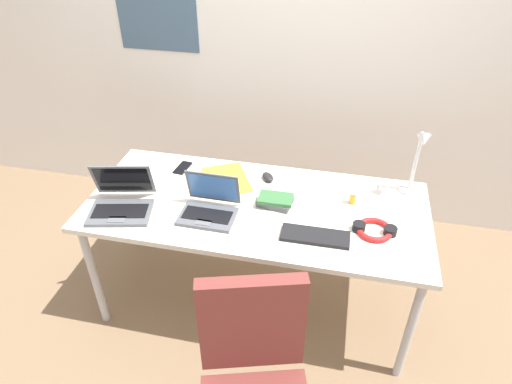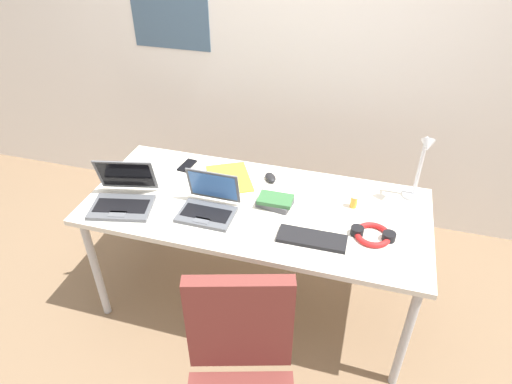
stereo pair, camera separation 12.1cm
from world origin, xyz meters
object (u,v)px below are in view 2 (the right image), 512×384
object	(u,v)px
desk_lamp	(421,168)
pill_bottle	(354,201)
headphones	(373,234)
book_stack	(275,201)
paper_folder_center	(229,178)
external_keyboard	(312,239)
computer_mouse	(270,177)
cell_phone	(187,165)
laptop_far_corner	(123,197)
laptop_center	(208,205)

from	to	relation	value
desk_lamp	pill_bottle	distance (m)	0.37
desk_lamp	headphones	size ratio (longest dim) A/B	1.87
book_stack	paper_folder_center	xyz separation A→B (m)	(-0.31, 0.17, -0.02)
external_keyboard	book_stack	world-z (taller)	book_stack
book_stack	computer_mouse	bearing A→B (deg)	110.31
cell_phone	pill_bottle	bearing A→B (deg)	-0.57
desk_lamp	book_stack	world-z (taller)	desk_lamp
laptop_far_corner	external_keyboard	bearing A→B (deg)	-0.66
computer_mouse	paper_folder_center	distance (m)	0.24
headphones	paper_folder_center	size ratio (longest dim) A/B	0.69
laptop_center	cell_phone	bearing A→B (deg)	126.56
computer_mouse	pill_bottle	world-z (taller)	pill_bottle
cell_phone	desk_lamp	bearing A→B (deg)	8.04
laptop_center	computer_mouse	bearing A→B (deg)	58.53
computer_mouse	book_stack	distance (m)	0.24
headphones	pill_bottle	bearing A→B (deg)	117.92
cell_phone	book_stack	distance (m)	0.64
cell_phone	paper_folder_center	bearing A→B (deg)	-4.99
laptop_center	cell_phone	xyz separation A→B (m)	(-0.29, 0.38, -0.04)
desk_lamp	pill_bottle	bearing A→B (deg)	-152.69
desk_lamp	computer_mouse	size ratio (longest dim) A/B	4.17
desk_lamp	computer_mouse	xyz separation A→B (m)	(-0.78, -0.03, -0.18)
book_stack	laptop_center	bearing A→B (deg)	-154.29
laptop_center	external_keyboard	bearing A→B (deg)	-7.16
pill_bottle	headphones	bearing A→B (deg)	-62.08
pill_bottle	paper_folder_center	size ratio (longest dim) A/B	0.25
headphones	book_stack	xyz separation A→B (m)	(-0.51, 0.12, 0.01)
pill_bottle	computer_mouse	bearing A→B (deg)	165.31
laptop_center	paper_folder_center	xyz separation A→B (m)	(0.00, 0.32, -0.04)
desk_lamp	external_keyboard	size ratio (longest dim) A/B	1.21
desk_lamp	pill_bottle	size ratio (longest dim) A/B	5.07
laptop_center	external_keyboard	size ratio (longest dim) A/B	0.86
cell_phone	headphones	world-z (taller)	headphones
headphones	laptop_center	bearing A→B (deg)	-177.59
cell_phone	headphones	distance (m)	1.17
external_keyboard	headphones	bearing A→B (deg)	20.09
book_stack	headphones	bearing A→B (deg)	-12.83
desk_lamp	cell_phone	bearing A→B (deg)	-178.99
computer_mouse	desk_lamp	bearing A→B (deg)	-30.36
computer_mouse	pill_bottle	xyz separation A→B (m)	(0.48, -0.13, 0.02)
cell_phone	headphones	bearing A→B (deg)	-10.42
external_keyboard	pill_bottle	bearing A→B (deg)	62.67
external_keyboard	book_stack	distance (m)	0.32
laptop_far_corner	headphones	world-z (taller)	laptop_far_corner
laptop_center	headphones	xyz separation A→B (m)	(0.83, 0.03, -0.03)
desk_lamp	laptop_far_corner	xyz separation A→B (m)	(-1.47, -0.47, -0.15)
cell_phone	paper_folder_center	size ratio (longest dim) A/B	0.44
computer_mouse	headphones	xyz separation A→B (m)	(0.60, -0.34, -0.00)
pill_bottle	desk_lamp	bearing A→B (deg)	27.31
cell_phone	book_stack	xyz separation A→B (m)	(0.60, -0.23, 0.02)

